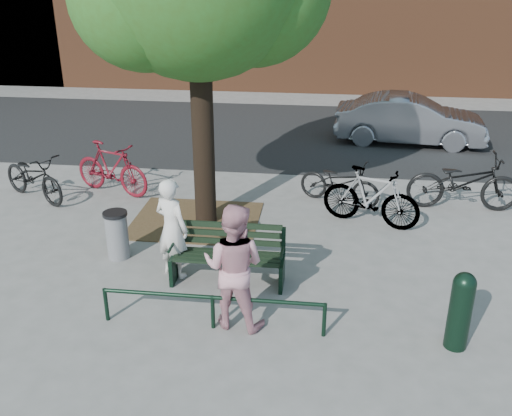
# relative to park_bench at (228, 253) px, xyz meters

# --- Properties ---
(ground) EXTENTS (90.00, 90.00, 0.00)m
(ground) POSITION_rel_park_bench_xyz_m (0.00, -0.08, -0.48)
(ground) COLOR gray
(ground) RESTS_ON ground
(dirt_pit) EXTENTS (2.40, 2.00, 0.02)m
(dirt_pit) POSITION_rel_park_bench_xyz_m (-1.00, 2.12, -0.47)
(dirt_pit) COLOR brown
(dirt_pit) RESTS_ON ground
(road) EXTENTS (40.00, 7.00, 0.01)m
(road) POSITION_rel_park_bench_xyz_m (0.00, 8.42, -0.47)
(road) COLOR black
(road) RESTS_ON ground
(park_bench) EXTENTS (1.74, 0.54, 0.97)m
(park_bench) POSITION_rel_park_bench_xyz_m (0.00, 0.00, 0.00)
(park_bench) COLOR black
(park_bench) RESTS_ON ground
(guard_railing) EXTENTS (3.06, 0.06, 0.51)m
(guard_railing) POSITION_rel_park_bench_xyz_m (0.00, -1.28, -0.08)
(guard_railing) COLOR black
(guard_railing) RESTS_ON ground
(person_left) EXTENTS (0.71, 0.62, 1.63)m
(person_left) POSITION_rel_park_bench_xyz_m (-0.89, 0.07, 0.34)
(person_left) COLOR silver
(person_left) RESTS_ON ground
(person_right) EXTENTS (0.97, 0.82, 1.78)m
(person_right) POSITION_rel_park_bench_xyz_m (0.27, -1.13, 0.41)
(person_right) COLOR #CD8D99
(person_right) RESTS_ON ground
(bollard) EXTENTS (0.29, 0.29, 1.09)m
(bollard) POSITION_rel_park_bench_xyz_m (3.20, -1.29, 0.10)
(bollard) COLOR black
(bollard) RESTS_ON ground
(litter_bin) EXTENTS (0.40, 0.40, 0.83)m
(litter_bin) POSITION_rel_park_bench_xyz_m (-1.97, 0.52, -0.06)
(litter_bin) COLOR gray
(litter_bin) RESTS_ON ground
(bicycle_a) EXTENTS (1.99, 1.54, 1.01)m
(bicycle_a) POSITION_rel_park_bench_xyz_m (-4.57, 2.78, 0.02)
(bicycle_a) COLOR black
(bicycle_a) RESTS_ON ground
(bicycle_b) EXTENTS (1.95, 1.16, 1.13)m
(bicycle_b) POSITION_rel_park_bench_xyz_m (-3.08, 3.32, 0.09)
(bicycle_b) COLOR #5C0D17
(bicycle_b) RESTS_ON ground
(bicycle_c) EXTENTS (1.82, 1.20, 0.90)m
(bicycle_c) POSITION_rel_park_bench_xyz_m (1.74, 3.36, -0.03)
(bicycle_c) COLOR black
(bicycle_c) RESTS_ON ground
(bicycle_d) EXTENTS (1.93, 1.13, 1.12)m
(bicycle_d) POSITION_rel_park_bench_xyz_m (2.30, 2.38, 0.08)
(bicycle_d) COLOR gray
(bicycle_d) RESTS_ON ground
(bicycle_e) EXTENTS (2.19, 0.77, 1.15)m
(bicycle_e) POSITION_rel_park_bench_xyz_m (4.17, 3.36, 0.10)
(bicycle_e) COLOR black
(bicycle_e) RESTS_ON ground
(parked_car) EXTENTS (4.09, 1.75, 1.31)m
(parked_car) POSITION_rel_park_bench_xyz_m (3.66, 7.85, 0.18)
(parked_car) COLOR gray
(parked_car) RESTS_ON ground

